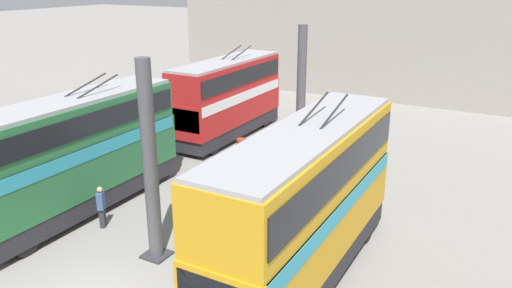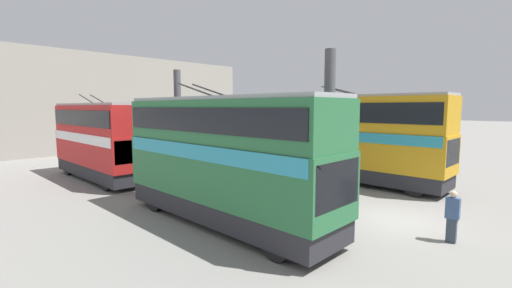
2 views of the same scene
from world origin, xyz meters
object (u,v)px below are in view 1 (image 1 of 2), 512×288
person_aisle_midway (283,151)px  bus_left_far (305,198)px  person_by_left_row (253,230)px  person_by_right_row (101,206)px  bus_right_near (75,148)px  bus_right_mid (227,94)px  oil_drum (241,145)px

person_aisle_midway → bus_left_far: bearing=-149.9°
person_by_left_row → person_by_right_row: size_ratio=0.97×
person_aisle_midway → person_by_left_row: bearing=-161.3°
bus_right_near → bus_right_mid: bus_right_near is taller
person_by_right_row → person_aisle_midway: (9.30, -3.54, 0.02)m
oil_drum → bus_right_near: bearing=166.9°
bus_right_near → person_aisle_midway: bus_right_near is taller
bus_left_far → person_by_right_row: size_ratio=5.85×
bus_left_far → person_by_right_row: 8.80m
bus_left_far → bus_right_near: size_ratio=1.02×
bus_right_near → person_by_left_row: size_ratio=5.92×
bus_right_mid → person_by_left_row: 14.06m
bus_right_near → oil_drum: bus_right_near is taller
person_aisle_midway → oil_drum: 3.45m
person_by_right_row → person_aisle_midway: 9.95m
person_by_right_row → person_aisle_midway: bearing=-140.5°
bus_left_far → person_by_left_row: bus_left_far is taller
bus_right_near → person_by_right_row: bearing=-109.4°
bus_right_mid → bus_right_near: bearing=180.0°
bus_right_mid → person_by_left_row: bearing=-144.2°
bus_right_near → person_by_right_row: size_ratio=5.74×
bus_right_mid → person_aisle_midway: bus_right_mid is taller
bus_left_far → bus_right_mid: (12.03, 10.47, -0.26)m
bus_right_mid → oil_drum: bus_right_mid is taller
bus_left_far → bus_right_mid: 15.95m
person_aisle_midway → bus_right_mid: bearing=59.5°
bus_right_near → person_by_right_row: bus_right_near is taller
bus_right_mid → person_by_right_row: (-12.57, -1.93, -1.80)m
person_by_left_row → person_aisle_midway: size_ratio=0.95×
bus_left_far → person_by_right_row: bus_left_far is taller
person_by_left_row → oil_drum: 10.90m
bus_right_mid → person_by_left_row: (-11.31, -8.15, -1.83)m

